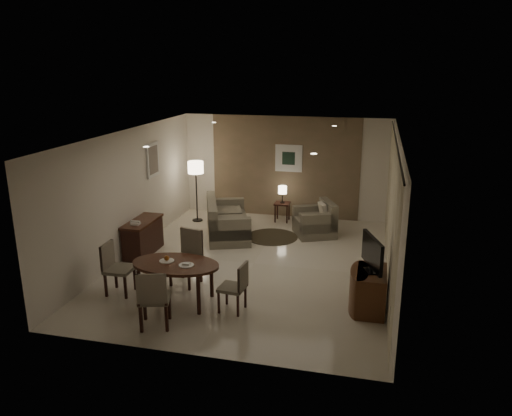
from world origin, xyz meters
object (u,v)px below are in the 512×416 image
(chair_left, at_px, (119,269))
(chair_right, at_px, (232,287))
(sofa, at_px, (228,218))
(console_desk, at_px, (143,237))
(tv_cabinet, at_px, (371,291))
(side_table, at_px, (282,212))
(armchair, at_px, (315,219))
(chair_near, at_px, (155,297))
(chair_far, at_px, (185,259))
(dining_table, at_px, (176,283))
(floor_lamp, at_px, (196,192))

(chair_left, distance_m, chair_right, 2.15)
(sofa, bearing_deg, console_desk, 116.56)
(tv_cabinet, bearing_deg, sofa, 138.23)
(console_desk, height_order, side_table, console_desk)
(armchair, bearing_deg, sofa, -99.58)
(console_desk, xyz_separation_m, sofa, (1.46, 1.56, 0.07))
(chair_near, distance_m, chair_right, 1.30)
(chair_far, relative_size, sofa, 0.54)
(chair_far, xyz_separation_m, chair_right, (1.14, -0.80, -0.08))
(armchair, relative_size, side_table, 1.85)
(chair_near, bearing_deg, console_desk, -77.93)
(tv_cabinet, bearing_deg, console_desk, 162.95)
(tv_cabinet, bearing_deg, dining_table, -171.48)
(sofa, height_order, floor_lamp, floor_lamp)
(sofa, height_order, armchair, sofa)
(chair_near, xyz_separation_m, armchair, (1.90, 4.94, -0.08))
(floor_lamp, bearing_deg, tv_cabinet, -41.28)
(dining_table, height_order, side_table, dining_table)
(chair_right, distance_m, side_table, 5.07)
(console_desk, xyz_separation_m, chair_right, (2.63, -2.07, 0.05))
(dining_table, xyz_separation_m, armchair, (1.89, 4.08, 0.05))
(sofa, bearing_deg, floor_lamp, 29.81)
(chair_right, relative_size, armchair, 0.93)
(chair_left, bearing_deg, chair_near, -131.15)
(console_desk, relative_size, chair_near, 1.22)
(chair_left, bearing_deg, chair_far, -58.28)
(dining_table, distance_m, sofa, 3.56)
(chair_near, relative_size, floor_lamp, 0.62)
(armchair, bearing_deg, chair_near, -45.15)
(chair_right, bearing_deg, console_desk, -122.24)
(console_desk, height_order, armchair, armchair)
(chair_near, bearing_deg, dining_table, -107.69)
(armchair, height_order, side_table, armchair)
(tv_cabinet, height_order, floor_lamp, floor_lamp)
(chair_left, xyz_separation_m, chair_right, (2.15, -0.15, -0.05))
(floor_lamp, bearing_deg, sofa, -39.74)
(chair_right, bearing_deg, chair_far, -119.11)
(floor_lamp, bearing_deg, armchair, -7.43)
(armchair, bearing_deg, console_desk, -83.16)
(console_desk, relative_size, floor_lamp, 0.75)
(console_desk, bearing_deg, chair_near, -60.86)
(sofa, bearing_deg, chair_left, 143.84)
(chair_near, height_order, side_table, chair_near)
(chair_far, distance_m, sofa, 2.83)
(side_table, bearing_deg, chair_right, -88.84)
(dining_table, bearing_deg, armchair, 65.17)
(side_table, bearing_deg, chair_near, -99.13)
(dining_table, distance_m, chair_far, 0.75)
(console_desk, distance_m, floor_lamp, 2.56)
(chair_near, distance_m, armchair, 5.29)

